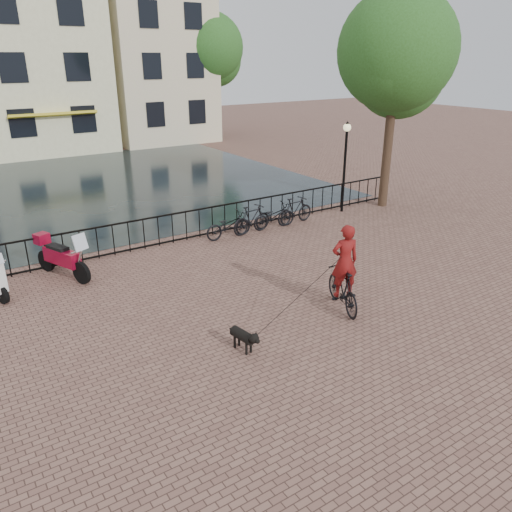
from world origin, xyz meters
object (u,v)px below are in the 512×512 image
dog (243,338)px  motorcycle (61,253)px  lamp_post (346,152)px  cyclist (344,273)px

dog → motorcycle: motorcycle is taller
lamp_post → motorcycle: lamp_post is taller
motorcycle → lamp_post: bearing=-20.0°
dog → motorcycle: (-2.19, 5.99, 0.46)m
cyclist → dog: size_ratio=2.92×
dog → motorcycle: size_ratio=0.41×
cyclist → dog: (-3.05, -0.24, -0.68)m
dog → lamp_post: bearing=27.0°
lamp_post → dog: lamp_post is taller
lamp_post → dog: size_ratio=3.97×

